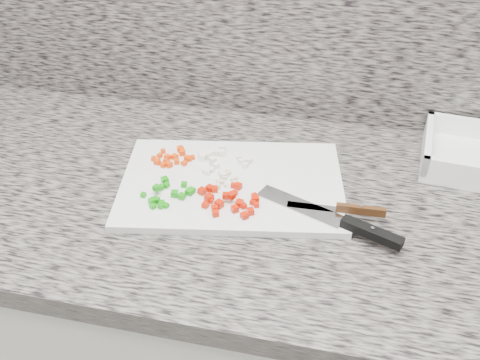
% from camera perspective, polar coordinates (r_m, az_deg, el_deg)
% --- Properties ---
extents(cabinet, '(3.92, 0.62, 0.86)m').
position_cam_1_polar(cabinet, '(1.34, 1.29, -17.39)').
color(cabinet, silver).
rests_on(cabinet, ground).
extents(countertop, '(3.96, 0.64, 0.04)m').
position_cam_1_polar(countertop, '(1.01, 1.63, -2.21)').
color(countertop, '#6A645D').
rests_on(countertop, cabinet).
extents(cutting_board, '(0.46, 0.34, 0.01)m').
position_cam_1_polar(cutting_board, '(1.01, -0.86, -0.42)').
color(cutting_board, silver).
rests_on(cutting_board, countertop).
extents(carrot_pile, '(0.08, 0.08, 0.01)m').
position_cam_1_polar(carrot_pile, '(1.06, -7.08, 2.40)').
color(carrot_pile, '#E03A04').
rests_on(carrot_pile, cutting_board).
extents(onion_pile, '(0.11, 0.10, 0.02)m').
position_cam_1_polar(onion_pile, '(1.05, -2.43, 2.22)').
color(onion_pile, white).
rests_on(onion_pile, cutting_board).
extents(green_pepper_pile, '(0.09, 0.09, 0.02)m').
position_cam_1_polar(green_pepper_pile, '(0.97, -7.74, -1.44)').
color(green_pepper_pile, '#12880C').
rests_on(green_pepper_pile, cutting_board).
extents(red_pepper_pile, '(0.12, 0.10, 0.02)m').
position_cam_1_polar(red_pepper_pile, '(0.95, -1.24, -2.15)').
color(red_pepper_pile, '#BD1702').
rests_on(red_pepper_pile, cutting_board).
extents(garlic_pile, '(0.05, 0.06, 0.01)m').
position_cam_1_polar(garlic_pile, '(1.00, -1.70, -0.11)').
color(garlic_pile, beige).
rests_on(garlic_pile, cutting_board).
extents(chef_knife, '(0.26, 0.13, 0.02)m').
position_cam_1_polar(chef_knife, '(0.92, 11.24, -4.51)').
color(chef_knife, '#BBBCC2').
rests_on(chef_knife, cutting_board).
extents(paring_knife, '(0.17, 0.02, 0.02)m').
position_cam_1_polar(paring_knife, '(0.95, 11.46, -3.08)').
color(paring_knife, '#BBBCC2').
rests_on(paring_knife, cutting_board).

